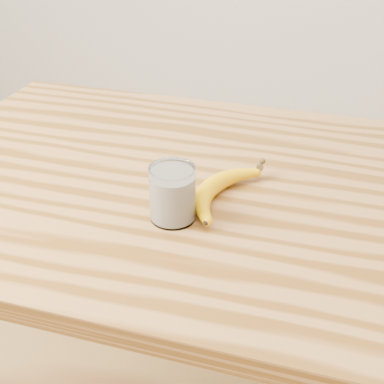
# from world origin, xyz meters

# --- Properties ---
(table) EXTENTS (1.20, 0.80, 0.90)m
(table) POSITION_xyz_m (0.00, 0.00, 0.77)
(table) COLOR #9B6635
(table) RESTS_ON ground
(smoothie_glass) EXTENTS (0.08, 0.08, 0.10)m
(smoothie_glass) POSITION_xyz_m (-0.01, -0.14, 0.95)
(smoothie_glass) COLOR white
(smoothie_glass) RESTS_ON table
(banana) EXTENTS (0.17, 0.30, 0.03)m
(banana) POSITION_xyz_m (0.03, -0.05, 0.92)
(banana) COLOR #E7A100
(banana) RESTS_ON table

